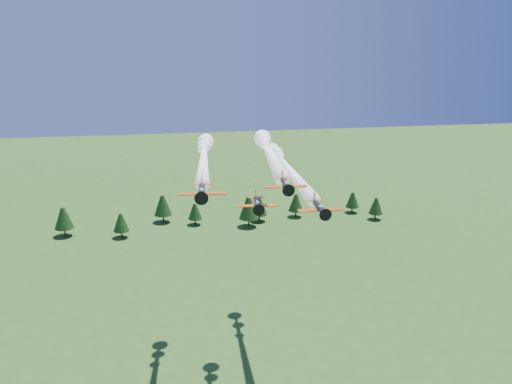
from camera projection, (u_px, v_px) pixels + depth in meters
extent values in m
cylinder|color=black|center=(285.00, 184.00, 88.84)|extent=(1.28, 5.00, 0.92)
cone|color=black|center=(288.00, 189.00, 86.08)|extent=(0.98, 0.89, 0.92)
cone|color=black|center=(288.00, 190.00, 85.56)|extent=(0.43, 0.44, 0.40)
cylinder|color=black|center=(289.00, 191.00, 85.41)|extent=(1.92, 0.18, 1.92)
cube|color=#E64D0F|center=(286.00, 187.00, 88.57)|extent=(6.86, 1.74, 0.11)
cube|color=#E64D0F|center=(282.00, 178.00, 91.93)|extent=(2.71, 0.98, 0.06)
cube|color=#E64D0F|center=(282.00, 174.00, 91.81)|extent=(0.15, 0.87, 1.33)
ellipsoid|color=#8CAFD9|center=(286.00, 183.00, 87.95)|extent=(0.74, 1.15, 0.57)
sphere|color=white|center=(265.00, 144.00, 118.13)|extent=(2.30, 2.30, 2.30)
sphere|color=white|center=(263.00, 141.00, 121.78)|extent=(3.00, 3.00, 3.00)
sphere|color=white|center=(261.00, 137.00, 125.43)|extent=(3.70, 3.70, 3.70)
cylinder|color=black|center=(202.00, 191.00, 95.59)|extent=(1.63, 6.03, 1.10)
cone|color=black|center=(201.00, 197.00, 92.27)|extent=(1.19, 1.09, 1.10)
cone|color=black|center=(201.00, 198.00, 91.64)|extent=(0.53, 0.54, 0.49)
cylinder|color=black|center=(201.00, 198.00, 91.46)|extent=(2.31, 0.25, 2.32)
cube|color=#E64D0F|center=(202.00, 194.00, 95.27)|extent=(8.26, 2.22, 0.13)
cube|color=#E64D0F|center=(202.00, 184.00, 99.31)|extent=(3.27, 1.22, 0.08)
cube|color=#E64D0F|center=(202.00, 179.00, 99.17)|extent=(0.19, 1.05, 1.60)
ellipsoid|color=#8CAFD9|center=(202.00, 190.00, 94.51)|extent=(0.91, 1.39, 0.69)
sphere|color=white|center=(204.00, 150.00, 126.61)|extent=(2.30, 2.30, 2.30)
sphere|color=white|center=(204.00, 146.00, 130.41)|extent=(3.00, 3.00, 3.00)
sphere|color=white|center=(204.00, 143.00, 134.21)|extent=(3.70, 3.70, 3.70)
cylinder|color=black|center=(319.00, 207.00, 101.31)|extent=(1.20, 5.80, 1.07)
cone|color=black|center=(324.00, 213.00, 98.11)|extent=(1.09, 0.99, 1.07)
cone|color=black|center=(325.00, 215.00, 97.51)|extent=(0.48, 0.49, 0.47)
cylinder|color=black|center=(326.00, 215.00, 97.33)|extent=(2.25, 0.09, 2.25)
cube|color=#E64D0F|center=(320.00, 210.00, 101.00)|extent=(7.94, 1.62, 0.13)
cube|color=#E64D0F|center=(314.00, 201.00, 104.90)|extent=(3.12, 0.98, 0.07)
cube|color=#E64D0F|center=(314.00, 196.00, 104.75)|extent=(0.12, 1.02, 1.55)
ellipsoid|color=#8CAFD9|center=(321.00, 207.00, 100.28)|extent=(0.80, 1.30, 0.67)
sphere|color=white|center=(279.00, 158.00, 138.42)|extent=(2.30, 2.30, 2.30)
sphere|color=white|center=(276.00, 154.00, 143.10)|extent=(3.00, 3.00, 3.00)
sphere|color=white|center=(272.00, 149.00, 147.78)|extent=(3.70, 3.70, 3.70)
cylinder|color=black|center=(257.00, 203.00, 105.39)|extent=(1.57, 5.69, 1.04)
cone|color=black|center=(258.00, 209.00, 102.26)|extent=(1.12, 1.03, 1.04)
cone|color=black|center=(259.00, 210.00, 101.66)|extent=(0.50, 0.51, 0.46)
cylinder|color=black|center=(259.00, 210.00, 101.49)|extent=(2.18, 0.25, 2.18)
cube|color=#E64D0F|center=(257.00, 206.00, 105.09)|extent=(7.79, 2.13, 0.12)
cube|color=#E64D0F|center=(256.00, 197.00, 108.90)|extent=(3.08, 1.17, 0.07)
cube|color=#E64D0F|center=(256.00, 193.00, 108.77)|extent=(0.19, 0.99, 1.51)
ellipsoid|color=#8CAFD9|center=(258.00, 203.00, 104.38)|extent=(0.86, 1.31, 0.65)
cylinder|color=#382314|center=(249.00, 222.00, 212.74)|extent=(0.60, 0.60, 3.22)
cone|color=black|center=(249.00, 208.00, 211.10)|extent=(7.37, 7.37, 8.29)
cylinder|color=#382314|center=(195.00, 222.00, 214.75)|extent=(0.60, 0.60, 2.33)
cone|color=black|center=(195.00, 211.00, 213.56)|extent=(5.32, 5.32, 5.99)
cylinder|color=#382314|center=(296.00, 214.00, 223.43)|extent=(0.60, 0.60, 2.57)
cone|color=black|center=(296.00, 202.00, 222.12)|extent=(5.88, 5.88, 6.61)
cylinder|color=#382314|center=(375.00, 216.00, 220.47)|extent=(0.60, 0.60, 2.42)
cone|color=black|center=(376.00, 206.00, 219.25)|extent=(5.52, 5.52, 6.21)
cylinder|color=#382314|center=(122.00, 234.00, 201.87)|extent=(0.60, 0.60, 2.48)
cone|color=black|center=(121.00, 222.00, 200.61)|extent=(5.66, 5.66, 6.37)
cylinder|color=#382314|center=(65.00, 232.00, 203.18)|extent=(0.60, 0.60, 2.98)
cone|color=black|center=(64.00, 218.00, 201.66)|extent=(6.82, 6.82, 7.67)
cylinder|color=#382314|center=(259.00, 218.00, 218.44)|extent=(0.60, 0.60, 2.63)
cone|color=black|center=(259.00, 206.00, 217.10)|extent=(6.00, 6.00, 6.76)
cylinder|color=#382314|center=(352.00, 210.00, 228.51)|extent=(0.60, 0.60, 2.34)
cone|color=black|center=(353.00, 200.00, 227.32)|extent=(5.35, 5.35, 6.01)
cylinder|color=#382314|center=(163.00, 218.00, 217.47)|extent=(0.60, 0.60, 2.96)
cone|color=black|center=(163.00, 205.00, 215.97)|extent=(6.76, 6.76, 7.61)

